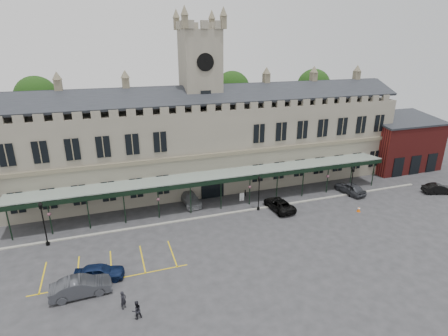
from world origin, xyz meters
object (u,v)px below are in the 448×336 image
object	(u,v)px
lamp_post_right	(352,179)
person_a	(123,300)
car_right_a	(350,188)
person_b	(137,310)
station_building	(202,144)
car_left_b	(81,287)
lamp_post_left	(43,220)
lamp_post_mid	(259,190)
car_van	(279,204)
traffic_cone	(359,209)
car_right_b	(438,189)
car_taxi	(190,198)
clock_tower	(201,98)
sign_board	(242,197)
car_left_a	(99,272)

from	to	relation	value
lamp_post_right	person_a	distance (m)	33.89
car_right_a	person_b	bearing A→B (deg)	17.26
station_building	car_left_b	distance (m)	26.98
lamp_post_left	station_building	bearing A→B (deg)	28.62
lamp_post_mid	lamp_post_right	bearing A→B (deg)	-1.66
person_a	car_left_b	bearing A→B (deg)	92.97
car_left_b	car_van	bearing A→B (deg)	-70.91
traffic_cone	car_right_b	xyz separation A→B (m)	(14.63, 1.14, 0.36)
lamp_post_mid	person_b	world-z (taller)	lamp_post_mid
station_building	car_van	bearing A→B (deg)	-58.45
station_building	car_taxi	xyz separation A→B (m)	(-3.41, -5.91, -5.73)
lamp_post_mid	car_van	xyz separation A→B (m)	(2.56, -0.77, -2.10)
clock_tower	lamp_post_mid	xyz separation A→B (m)	(4.44, -10.71, -10.31)
station_building	person_b	xyz separation A→B (m)	(-12.30, -24.89, -5.68)
car_van	car_left_b	bearing A→B (deg)	16.52
lamp_post_right	sign_board	bearing A→B (deg)	166.02
car_right_b	person_a	size ratio (longest dim) A/B	2.67
car_left_b	car_right_b	distance (m)	47.90
lamp_post_left	car_right_a	distance (m)	39.30
station_building	car_van	world-z (taller)	station_building
sign_board	car_van	world-z (taller)	car_van
clock_tower	lamp_post_right	distance (m)	23.85
lamp_post_left	sign_board	distance (m)	24.10
station_building	person_a	xyz separation A→B (m)	(-13.20, -23.42, -5.67)
car_left_b	car_taxi	distance (m)	19.66
traffic_cone	car_taxi	distance (m)	21.87
traffic_cone	car_right_a	xyz separation A→B (m)	(2.66, 5.25, 0.47)
car_left_a	car_left_b	size ratio (longest dim) A/B	0.88
lamp_post_right	car_right_a	distance (m)	2.16
car_taxi	person_a	size ratio (longest dim) A/B	3.17
sign_board	car_right_a	world-z (taller)	car_right_a
traffic_cone	person_a	world-z (taller)	person_a
car_left_a	car_right_b	distance (m)	46.22
lamp_post_mid	person_a	bearing A→B (deg)	-144.05
clock_tower	car_van	size ratio (longest dim) A/B	4.85
lamp_post_mid	car_left_a	world-z (taller)	lamp_post_mid
traffic_cone	sign_board	size ratio (longest dim) A/B	0.63
lamp_post_right	station_building	bearing A→B (deg)	148.92
traffic_cone	car_van	xyz separation A→B (m)	(-9.34, 3.88, 0.37)
car_right_b	car_taxi	bearing A→B (deg)	94.39
clock_tower	station_building	bearing A→B (deg)	-90.00
lamp_post_left	lamp_post_mid	world-z (taller)	lamp_post_left
car_taxi	clock_tower	bearing A→B (deg)	57.07
car_right_a	car_right_b	distance (m)	12.65
lamp_post_mid	car_left_a	size ratio (longest dim) A/B	1.08
lamp_post_left	car_taxi	size ratio (longest dim) A/B	1.00
car_right_a	clock_tower	bearing A→B (deg)	-36.17
lamp_post_mid	traffic_cone	bearing A→B (deg)	-21.34
clock_tower	lamp_post_left	distance (m)	25.20
clock_tower	person_b	bearing A→B (deg)	-116.22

